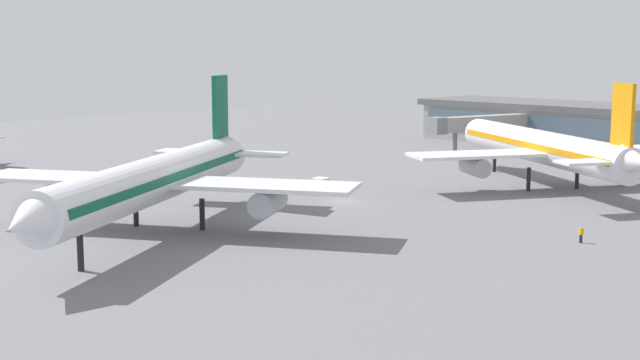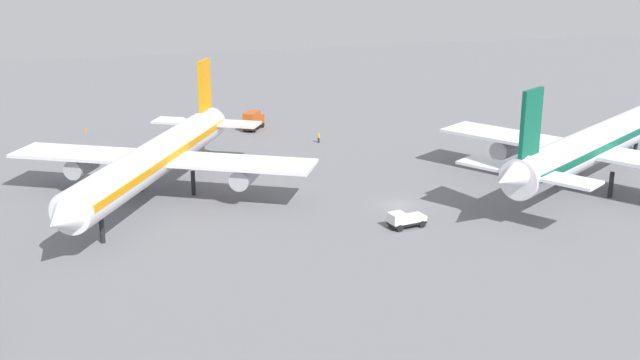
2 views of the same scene
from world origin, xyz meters
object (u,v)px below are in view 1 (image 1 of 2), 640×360
Objects in this scene: airplane_distant at (544,148)px; pushback_tractor at (316,185)px; airplane_taxiing at (156,179)px; ground_crew_worker at (581,235)px.

airplane_distant is 9.88× the size of pushback_tractor.
airplane_taxiing is at bearing -175.60° from pushback_tractor.
ground_crew_worker is (-33.85, -28.16, -5.02)m from airplane_taxiing.
airplane_taxiing is 31.69m from pushback_tractor.
ground_crew_worker is at bearing 98.44° from airplane_taxiing.
airplane_taxiing reaches higher than pushback_tractor.
pushback_tractor is at bearing 161.72° from airplane_taxiing.
pushback_tractor is at bearing 83.88° from airplane_distant.
ground_crew_worker is (-21.90, 28.62, -4.74)m from airplane_distant.
airplane_taxiing is 44.32m from ground_crew_worker.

